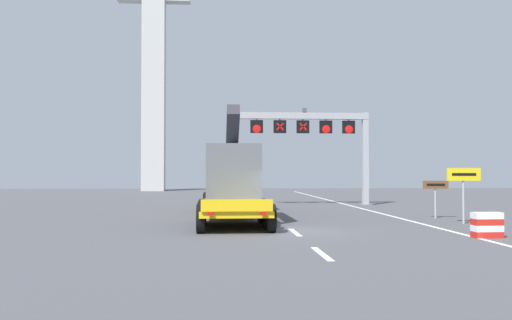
# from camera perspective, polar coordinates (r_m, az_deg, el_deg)

# --- Properties ---
(ground) EXTENTS (112.00, 112.00, 0.00)m
(ground) POSITION_cam_1_polar(r_m,az_deg,el_deg) (21.54, 3.84, -7.49)
(ground) COLOR #4C4C51
(lane_markings) EXTENTS (0.20, 57.29, 0.01)m
(lane_markings) POSITION_cam_1_polar(r_m,az_deg,el_deg) (42.72, 0.00, -4.41)
(lane_markings) COLOR silver
(lane_markings) RESTS_ON ground
(edge_line_right) EXTENTS (0.20, 63.00, 0.01)m
(edge_line_right) POSITION_cam_1_polar(r_m,az_deg,el_deg) (34.51, 11.40, -5.12)
(edge_line_right) COLOR silver
(edge_line_right) RESTS_ON ground
(overhead_lane_gantry) EXTENTS (9.46, 0.90, 6.78)m
(overhead_lane_gantry) POSITION_cam_1_polar(r_m,az_deg,el_deg) (37.91, 6.86, 2.98)
(overhead_lane_gantry) COLOR #9EA0A5
(overhead_lane_gantry) RESTS_ON ground
(heavy_haul_truck_yellow) EXTENTS (3.11, 14.08, 5.30)m
(heavy_haul_truck_yellow) POSITION_cam_1_polar(r_m,az_deg,el_deg) (28.08, -2.75, -1.98)
(heavy_haul_truck_yellow) COLOR yellow
(heavy_haul_truck_yellow) RESTS_ON ground
(exit_sign_yellow) EXTENTS (1.56, 0.15, 2.51)m
(exit_sign_yellow) POSITION_cam_1_polar(r_m,az_deg,el_deg) (26.08, 21.07, -2.09)
(exit_sign_yellow) COLOR #9EA0A5
(exit_sign_yellow) RESTS_ON ground
(tourist_info_sign_brown) EXTENTS (1.30, 0.15, 1.90)m
(tourist_info_sign_brown) POSITION_cam_1_polar(r_m,az_deg,el_deg) (28.56, 18.42, -3.04)
(tourist_info_sign_brown) COLOR #9EA0A5
(tourist_info_sign_brown) RESTS_ON ground
(crash_barrier_striped) EXTENTS (1.01, 0.52, 0.90)m
(crash_barrier_striped) POSITION_cam_1_polar(r_m,az_deg,el_deg) (20.92, 23.19, -6.33)
(crash_barrier_striped) COLOR red
(crash_barrier_striped) RESTS_ON ground
(bridge_pylon_distant) EXTENTS (9.00, 2.00, 39.29)m
(bridge_pylon_distant) POSITION_cam_1_polar(r_m,az_deg,el_deg) (70.63, -10.72, 13.25)
(bridge_pylon_distant) COLOR #B7B7B2
(bridge_pylon_distant) RESTS_ON ground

